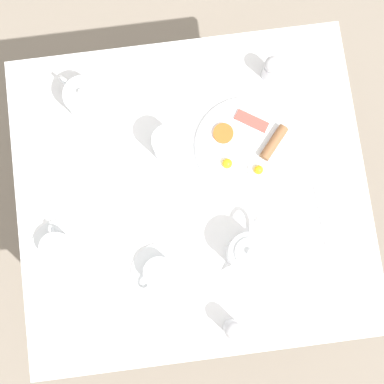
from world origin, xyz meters
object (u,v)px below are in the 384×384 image
teacup_with_saucer_left (159,273)px  fork_by_plate (175,80)px  knife_by_plate (321,214)px  breakfast_plate (247,147)px  water_glass_tall (169,145)px  teapot_far (85,100)px  salt_grinder (271,68)px  pepper_grinder (232,329)px  teacup_with_saucer_right (57,248)px  teapot_near (247,252)px

teacup_with_saucer_left → fork_by_plate: bearing=-11.2°
knife_by_plate → breakfast_plate: bearing=40.1°
teacup_with_saucer_left → fork_by_plate: teacup_with_saucer_left is taller
teacup_with_saucer_left → water_glass_tall: (0.33, -0.07, 0.03)m
teapot_far → water_glass_tall: teapot_far is taller
teapot_far → salt_grinder: teapot_far is taller
fork_by_plate → pepper_grinder: bearing=-174.7°
water_glass_tall → teacup_with_saucer_right: bearing=125.4°
teapot_near → teacup_with_saucer_right: 0.50m
teacup_with_saucer_right → fork_by_plate: 0.56m
teacup_with_saucer_right → teacup_with_saucer_left: bearing=-110.8°
pepper_grinder → knife_by_plate: (0.26, -0.28, -0.05)m
breakfast_plate → salt_grinder: size_ratio=2.81×
breakfast_plate → teapot_near: bearing=170.9°
pepper_grinder → fork_by_plate: bearing=5.3°
pepper_grinder → salt_grinder: same height
water_glass_tall → teacup_with_saucer_left: bearing=168.7°
teapot_near → teapot_far: bearing=-118.1°
water_glass_tall → knife_by_plate: (-0.23, -0.39, -0.05)m
breakfast_plate → teacup_with_saucer_left: teacup_with_saucer_left is taller
teapot_far → teacup_with_saucer_left: teapot_far is taller
pepper_grinder → salt_grinder: bearing=-16.6°
salt_grinder → teacup_with_saucer_right: bearing=123.1°
teacup_with_saucer_right → pepper_grinder: (-0.26, -0.43, 0.03)m
breakfast_plate → teapot_near: size_ratio=1.52×
teacup_with_saucer_right → salt_grinder: salt_grinder is taller
knife_by_plate → pepper_grinder: bearing=133.0°
teapot_near → teacup_with_saucer_right: (0.08, 0.49, -0.03)m
teapot_far → teacup_with_saucer_left: 0.50m
water_glass_tall → salt_grinder: water_glass_tall is taller
knife_by_plate → fork_by_plate: bearing=39.4°
salt_grinder → knife_by_plate: 0.42m
pepper_grinder → teacup_with_saucer_right: bearing=58.5°
teacup_with_saucer_right → knife_by_plate: bearing=-89.8°
teapot_near → teacup_with_saucer_left: bearing=-61.8°
teapot_near → breakfast_plate: bearing=-166.4°
breakfast_plate → knife_by_plate: 0.27m
teacup_with_saucer_right → salt_grinder: (0.41, -0.63, 0.03)m
teacup_with_saucer_right → breakfast_plate: bearing=-68.8°
salt_grinder → fork_by_plate: size_ratio=0.62×
water_glass_tall → knife_by_plate: bearing=-120.6°
teapot_near → pepper_grinder: 0.20m
teacup_with_saucer_right → teapot_far: bearing=-17.1°
teapot_far → fork_by_plate: bearing=58.3°
salt_grinder → knife_by_plate: salt_grinder is taller
knife_by_plate → teacup_with_saucer_left: bearing=102.6°
teapot_far → teacup_with_saucer_left: bearing=-25.2°
water_glass_tall → pepper_grinder: size_ratio=1.11×
teapot_far → salt_grinder: (0.03, -0.51, -0.00)m
knife_by_plate → salt_grinder: bearing=11.6°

